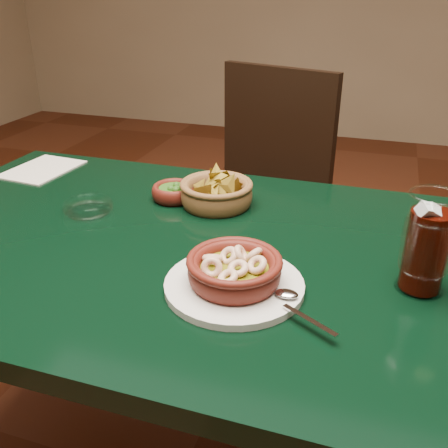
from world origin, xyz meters
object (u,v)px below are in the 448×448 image
(dining_table, at_px, (164,279))
(chip_basket, at_px, (217,193))
(dining_chair, at_px, (254,203))
(shrimp_plate, at_px, (235,273))
(cola_drink, at_px, (427,244))

(dining_table, height_order, chip_basket, chip_basket)
(dining_table, height_order, dining_chair, dining_chair)
(dining_table, bearing_deg, chip_basket, 73.46)
(shrimp_plate, xyz_separation_m, chip_basket, (-0.14, 0.32, 0.00))
(dining_chair, xyz_separation_m, shrimp_plate, (0.18, -0.84, 0.25))
(shrimp_plate, relative_size, cola_drink, 1.54)
(dining_chair, distance_m, shrimp_plate, 0.89)
(dining_chair, bearing_deg, dining_table, -90.86)
(dining_chair, height_order, chip_basket, dining_chair)
(dining_table, relative_size, chip_basket, 6.08)
(dining_chair, relative_size, chip_basket, 4.89)
(dining_chair, height_order, shrimp_plate, dining_chair)
(shrimp_plate, relative_size, chip_basket, 1.51)
(shrimp_plate, bearing_deg, chip_basket, 113.82)
(dining_table, relative_size, dining_chair, 1.24)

